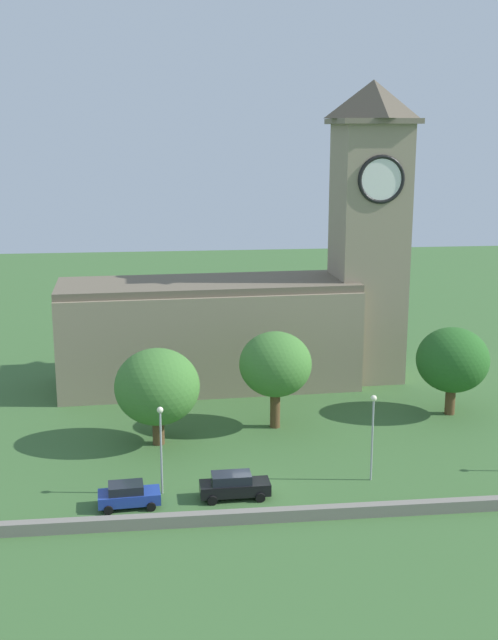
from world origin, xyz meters
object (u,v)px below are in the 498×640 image
tree_riverside_east (453,360)px  tree_riverside_west (275,365)px  tree_by_tower (157,387)px  car_black (234,485)px  streetlamp_west_mid (161,435)px  streetlamp_central (373,423)px  church (258,302)px  car_blue (128,495)px

tree_riverside_east → tree_riverside_west: (-15.86, -1.46, 0.55)m
tree_by_tower → tree_riverside_west: bearing=15.2°
car_black → streetlamp_west_mid: (-4.88, 1.25, 3.38)m
car_black → tree_riverside_east: size_ratio=0.62×
car_black → streetlamp_central: (10.05, 1.77, 3.43)m
car_black → church: bearing=79.4°
car_black → tree_riverside_west: 14.54m
streetlamp_central → tree_riverside_west: (-5.35, 11.20, 1.17)m
streetlamp_west_mid → streetlamp_central: streetlamp_central is taller
car_black → tree_by_tower: bearing=116.4°
streetlamp_central → tree_riverside_west: 12.47m
streetlamp_central → tree_riverside_east: tree_riverside_east is taller
tree_riverside_east → tree_by_tower: tree_by_tower is taller
tree_by_tower → car_blue: bearing=-100.6°
church → tree_riverside_east: bearing=-35.5°
church → streetlamp_west_mid: 26.55m
tree_by_tower → tree_riverside_east: bearing=9.1°
streetlamp_west_mid → tree_riverside_east: 28.67m
tree_riverside_east → car_blue: bearing=-151.7°
church → tree_riverside_east: size_ratio=4.39×
car_blue → tree_riverside_east: tree_riverside_east is taller
church → tree_riverside_east: church is taller
church → streetlamp_central: 24.76m
streetlamp_central → tree_riverside_west: tree_riverside_west is taller
streetlamp_west_mid → car_black: bearing=-14.4°
car_black → streetlamp_central: streetlamp_central is taller
streetlamp_west_mid → car_blue: bearing=-141.9°
church → tree_riverside_east: (15.75, -11.23, -3.23)m
tree_riverside_west → streetlamp_west_mid: bearing=-129.3°
streetlamp_central → streetlamp_west_mid: bearing=-178.0°
car_black → tree_by_tower: 12.14m
car_blue → streetlamp_central: (17.18, 2.28, 3.50)m
tree_riverside_east → tree_by_tower: 26.01m
streetlamp_central → tree_riverside_east: (10.51, 12.66, 0.62)m
church → streetlamp_central: (5.23, -23.89, -3.84)m
streetlamp_central → tree_riverside_west: bearing=115.5°
streetlamp_central → tree_by_tower: bearing=150.6°
tree_riverside_east → tree_by_tower: bearing=-170.9°
church → tree_by_tower: (-9.93, -15.35, -3.39)m
tree_riverside_east → streetlamp_west_mid: bearing=-152.6°
streetlamp_west_mid → tree_riverside_west: bearing=50.7°
tree_riverside_west → car_black: bearing=-109.9°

